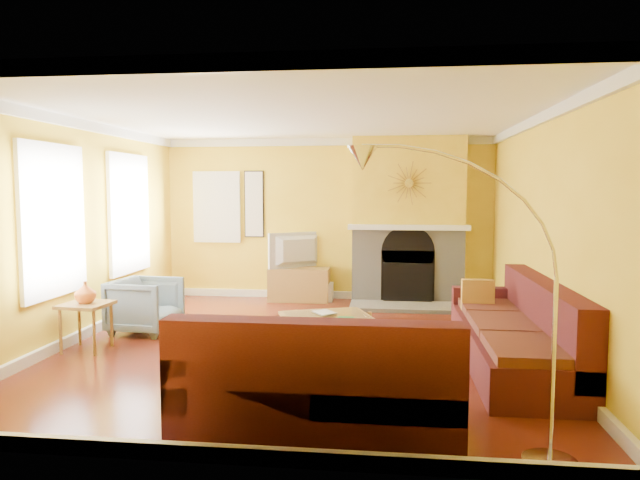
# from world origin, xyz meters

# --- Properties ---
(floor) EXTENTS (5.50, 6.00, 0.02)m
(floor) POSITION_xyz_m (0.00, 0.00, -0.01)
(floor) COLOR maroon
(floor) RESTS_ON ground
(ceiling) EXTENTS (5.50, 6.00, 0.02)m
(ceiling) POSITION_xyz_m (0.00, 0.00, 2.71)
(ceiling) COLOR white
(ceiling) RESTS_ON ground
(wall_back) EXTENTS (5.50, 0.02, 2.70)m
(wall_back) POSITION_xyz_m (0.00, 3.01, 1.35)
(wall_back) COLOR yellow
(wall_back) RESTS_ON ground
(wall_front) EXTENTS (5.50, 0.02, 2.70)m
(wall_front) POSITION_xyz_m (0.00, -3.01, 1.35)
(wall_front) COLOR yellow
(wall_front) RESTS_ON ground
(wall_left) EXTENTS (0.02, 6.00, 2.70)m
(wall_left) POSITION_xyz_m (-2.76, 0.00, 1.35)
(wall_left) COLOR yellow
(wall_left) RESTS_ON ground
(wall_right) EXTENTS (0.02, 6.00, 2.70)m
(wall_right) POSITION_xyz_m (2.76, 0.00, 1.35)
(wall_right) COLOR yellow
(wall_right) RESTS_ON ground
(baseboard) EXTENTS (5.50, 6.00, 0.12)m
(baseboard) POSITION_xyz_m (0.00, 0.00, 0.06)
(baseboard) COLOR white
(baseboard) RESTS_ON floor
(crown_molding) EXTENTS (5.50, 6.00, 0.12)m
(crown_molding) POSITION_xyz_m (0.00, 0.00, 2.64)
(crown_molding) COLOR white
(crown_molding) RESTS_ON ceiling
(window_left_near) EXTENTS (0.06, 1.22, 1.72)m
(window_left_near) POSITION_xyz_m (-2.72, 1.30, 1.50)
(window_left_near) COLOR white
(window_left_near) RESTS_ON wall_left
(window_left_far) EXTENTS (0.06, 1.22, 1.72)m
(window_left_far) POSITION_xyz_m (-2.72, -0.60, 1.50)
(window_left_far) COLOR white
(window_left_far) RESTS_ON wall_left
(window_back) EXTENTS (0.82, 0.06, 1.22)m
(window_back) POSITION_xyz_m (-1.90, 2.96, 1.55)
(window_back) COLOR white
(window_back) RESTS_ON wall_back
(wall_art) EXTENTS (0.34, 0.04, 1.14)m
(wall_art) POSITION_xyz_m (-1.25, 2.97, 1.60)
(wall_art) COLOR white
(wall_art) RESTS_ON wall_back
(fireplace) EXTENTS (1.80, 0.40, 2.70)m
(fireplace) POSITION_xyz_m (1.35, 2.80, 1.35)
(fireplace) COLOR gray
(fireplace) RESTS_ON floor
(mantel) EXTENTS (1.92, 0.22, 0.08)m
(mantel) POSITION_xyz_m (1.35, 2.56, 1.25)
(mantel) COLOR white
(mantel) RESTS_ON fireplace
(hearth) EXTENTS (1.80, 0.70, 0.06)m
(hearth) POSITION_xyz_m (1.35, 2.25, 0.03)
(hearth) COLOR gray
(hearth) RESTS_ON floor
(sunburst) EXTENTS (0.70, 0.04, 0.70)m
(sunburst) POSITION_xyz_m (1.35, 2.57, 1.95)
(sunburst) COLOR olive
(sunburst) RESTS_ON fireplace
(rug) EXTENTS (2.40, 1.80, 0.02)m
(rug) POSITION_xyz_m (0.58, -0.12, 0.01)
(rug) COLOR beige
(rug) RESTS_ON floor
(sectional_sofa) EXTENTS (3.37, 3.55, 0.90)m
(sectional_sofa) POSITION_xyz_m (1.06, -0.93, 0.45)
(sectional_sofa) COLOR #4D181D
(sectional_sofa) RESTS_ON floor
(coffee_table) EXTENTS (1.29, 1.29, 0.40)m
(coffee_table) POSITION_xyz_m (0.36, -0.22, 0.20)
(coffee_table) COLOR white
(coffee_table) RESTS_ON floor
(media_console) EXTENTS (1.00, 0.45, 0.55)m
(media_console) POSITION_xyz_m (-0.43, 2.70, 0.28)
(media_console) COLOR olive
(media_console) RESTS_ON floor
(tv) EXTENTS (0.88, 0.74, 0.59)m
(tv) POSITION_xyz_m (-0.43, 2.70, 0.84)
(tv) COLOR black
(tv) RESTS_ON media_console
(subwoofer) EXTENTS (0.30, 0.30, 0.30)m
(subwoofer) POSITION_xyz_m (-0.02, 2.72, 0.15)
(subwoofer) COLOR white
(subwoofer) RESTS_ON floor
(armchair) EXTENTS (0.85, 0.83, 0.71)m
(armchair) POSITION_xyz_m (-2.08, 0.36, 0.35)
(armchair) COLOR slate
(armchair) RESTS_ON floor
(side_table) EXTENTS (0.55, 0.55, 0.55)m
(side_table) POSITION_xyz_m (-2.41, -0.51, 0.28)
(side_table) COLOR olive
(side_table) RESTS_ON floor
(vase) EXTENTS (0.28, 0.28, 0.25)m
(vase) POSITION_xyz_m (-2.41, -0.51, 0.67)
(vase) COLOR orange
(vase) RESTS_ON side_table
(book) EXTENTS (0.32, 0.33, 0.03)m
(book) POSITION_xyz_m (0.21, -0.12, 0.41)
(book) COLOR white
(book) RESTS_ON coffee_table
(arc_lamp) EXTENTS (1.35, 0.36, 2.12)m
(arc_lamp) POSITION_xyz_m (1.52, -2.80, 1.06)
(arc_lamp) COLOR silver
(arc_lamp) RESTS_ON floor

